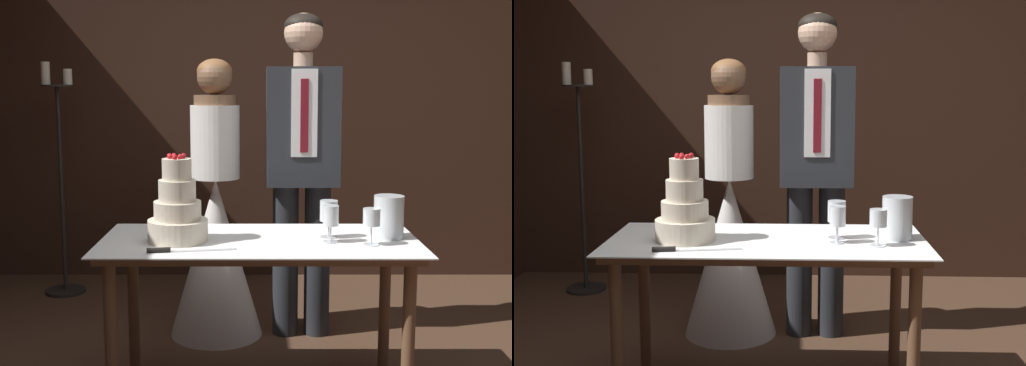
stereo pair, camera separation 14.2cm
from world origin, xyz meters
The scene contains 11 objects.
wall_back centered at (0.00, 2.35, 1.32)m, with size 4.45×0.12×2.64m, color #382116.
cake_table centered at (-0.09, 0.31, 0.66)m, with size 1.46×0.69×0.75m.
tiered_cake centered at (-0.46, 0.27, 0.89)m, with size 0.27×0.27×0.40m.
cake_knife centered at (-0.45, 0.07, 0.76)m, with size 0.38×0.08×0.02m.
wine_glass_near centered at (0.40, 0.20, 0.87)m, with size 0.08×0.08×0.16m.
wine_glass_middle centered at (0.23, 0.34, 0.87)m, with size 0.08×0.08×0.17m.
wine_glass_far centered at (0.23, 0.25, 0.86)m, with size 0.07×0.07×0.17m.
hurricane_candle centered at (0.51, 0.34, 0.84)m, with size 0.14×0.14×0.20m.
bride centered at (-0.34, 1.08, 0.59)m, with size 0.54×0.54×1.61m.
groom centered at (0.16, 1.08, 1.05)m, with size 0.41×0.25×1.85m.
candle_stand centered at (-1.47, 1.85, 0.74)m, with size 0.28×0.28×1.62m.
Camera 1 is at (-0.11, -2.57, 1.43)m, focal length 45.00 mm.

